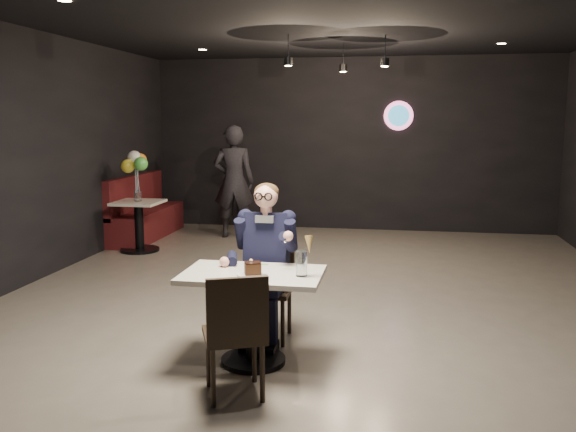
% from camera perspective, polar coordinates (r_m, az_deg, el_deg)
% --- Properties ---
extents(floor, '(9.00, 9.00, 0.00)m').
position_cam_1_polar(floor, '(6.61, 2.93, -8.08)').
color(floor, slate).
rests_on(floor, ground).
extents(wall_sign, '(0.50, 0.06, 0.50)m').
position_cam_1_polar(wall_sign, '(10.74, 10.30, 9.22)').
color(wall_sign, pink).
rests_on(wall_sign, floor).
extents(pendant_lights, '(1.40, 1.20, 0.36)m').
position_cam_1_polar(pendant_lights, '(8.35, 4.85, 15.46)').
color(pendant_lights, black).
rests_on(pendant_lights, floor).
extents(main_table, '(1.10, 0.70, 0.75)m').
position_cam_1_polar(main_table, '(4.94, -3.29, -9.49)').
color(main_table, silver).
rests_on(main_table, floor).
extents(chair_far, '(0.42, 0.46, 0.92)m').
position_cam_1_polar(chair_far, '(5.43, -1.96, -6.83)').
color(chair_far, black).
rests_on(chair_far, floor).
extents(chair_near, '(0.56, 0.59, 0.92)m').
position_cam_1_polar(chair_near, '(4.38, -5.06, -10.79)').
color(chair_near, black).
rests_on(chair_near, floor).
extents(seated_man, '(0.60, 0.80, 1.44)m').
position_cam_1_polar(seated_man, '(5.36, -1.98, -4.15)').
color(seated_man, black).
rests_on(seated_man, floor).
extents(dessert_plate, '(0.24, 0.24, 0.01)m').
position_cam_1_polar(dessert_plate, '(4.75, -3.39, -5.46)').
color(dessert_plate, white).
rests_on(dessert_plate, main_table).
extents(cake_slice, '(0.15, 0.14, 0.09)m').
position_cam_1_polar(cake_slice, '(4.72, -3.32, -4.94)').
color(cake_slice, black).
rests_on(cake_slice, dessert_plate).
extents(mint_leaf, '(0.06, 0.04, 0.01)m').
position_cam_1_polar(mint_leaf, '(4.70, -2.20, -4.53)').
color(mint_leaf, green).
rests_on(mint_leaf, cake_slice).
extents(sundae_glass, '(0.09, 0.09, 0.20)m').
position_cam_1_polar(sundae_glass, '(4.69, 1.28, -4.46)').
color(sundae_glass, silver).
rests_on(sundae_glass, main_table).
extents(wafer_cone, '(0.08, 0.08, 0.14)m').
position_cam_1_polar(wafer_cone, '(4.66, 1.99, -2.68)').
color(wafer_cone, tan).
rests_on(wafer_cone, sundae_glass).
extents(booth_bench, '(0.52, 2.07, 1.03)m').
position_cam_1_polar(booth_bench, '(10.29, -13.09, 0.85)').
color(booth_bench, '#4A1018').
rests_on(booth_bench, floor).
extents(side_table, '(0.65, 0.65, 0.82)m').
position_cam_1_polar(side_table, '(9.28, -13.77, -0.72)').
color(side_table, silver).
rests_on(side_table, floor).
extents(balloon_vase, '(0.11, 0.11, 0.16)m').
position_cam_1_polar(balloon_vase, '(9.22, -13.86, 1.85)').
color(balloon_vase, silver).
rests_on(balloon_vase, side_table).
extents(balloon_bunch, '(0.37, 0.37, 0.60)m').
position_cam_1_polar(balloon_bunch, '(9.18, -13.95, 4.16)').
color(balloon_bunch, gold).
rests_on(balloon_bunch, balloon_vase).
extents(passerby, '(0.73, 0.53, 1.85)m').
position_cam_1_polar(passerby, '(10.07, -5.09, 3.22)').
color(passerby, black).
rests_on(passerby, floor).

